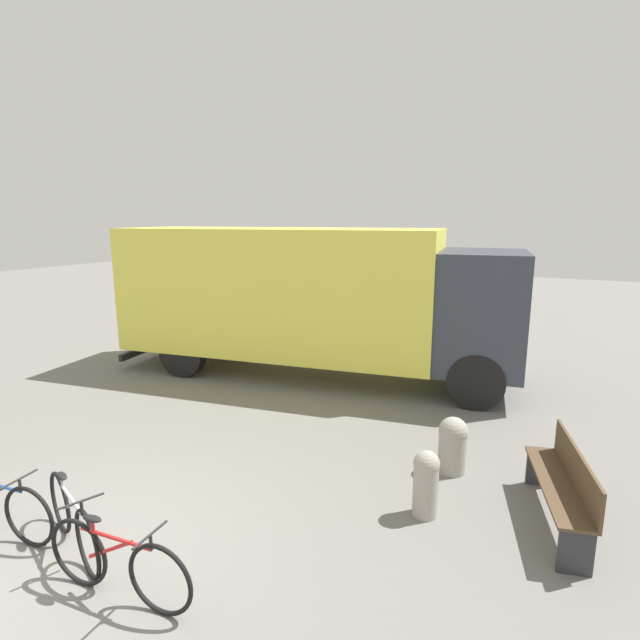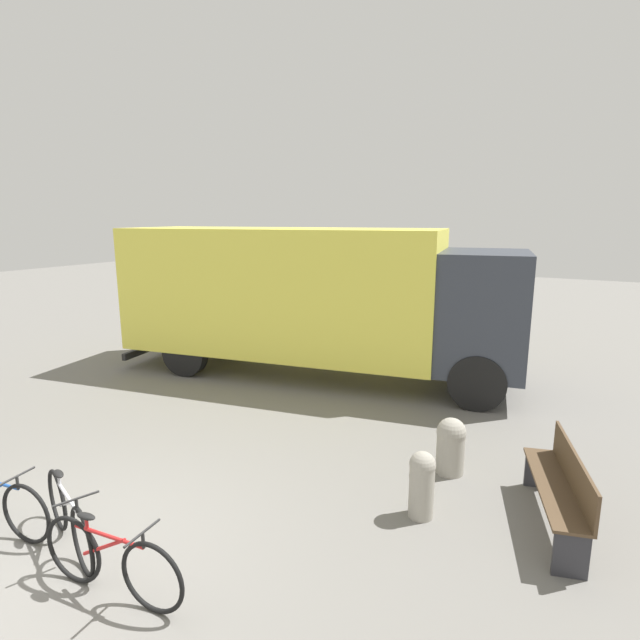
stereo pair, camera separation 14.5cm
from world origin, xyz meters
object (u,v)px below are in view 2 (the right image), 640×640
Objects in this scene: bicycle_middle at (69,517)px; bicycle_far at (111,561)px; bollard_near_bench at (422,482)px; bollard_far_bench at (451,444)px; delivery_truck at (311,294)px; park_bench at (562,485)px.

bicycle_middle is 0.95× the size of bicycle_far.
bollard_near_bench is (3.15, 2.42, 0.07)m from bicycle_middle.
bollard_near_bench is at bearing -91.51° from bollard_far_bench.
delivery_truck is at bearing 133.06° from bollard_near_bench.
bicycle_middle is 4.84m from bollard_far_bench.
park_bench is at bearing 21.50° from bollard_near_bench.
bollard_near_bench is 1.23m from bollard_far_bench.
park_bench is at bearing 53.74° from bicycle_middle.
bicycle_far is at bearing -85.20° from delivery_truck.
bicycle_middle is at bearing 107.70° from park_bench.
bicycle_far is at bearing 6.21° from bicycle_middle.
bicycle_far is (-3.64, -3.26, -0.15)m from park_bench.
park_bench reaches higher than bicycle_far.
park_bench reaches higher than bollard_near_bench.
bollard_far_bench is at bearing 69.61° from bicycle_middle.
bollard_near_bench is at bearing 58.28° from bicycle_middle.
delivery_truck is at bearing 40.75° from park_bench.
bicycle_far is (0.99, -0.26, 0.00)m from bicycle_middle.
park_bench is at bearing -24.17° from bollard_far_bench.
park_bench is 2.35× the size of bollard_far_bench.
delivery_truck is 5.41× the size of bicycle_far.
bollard_far_bench is at bearing -46.75° from delivery_truck.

